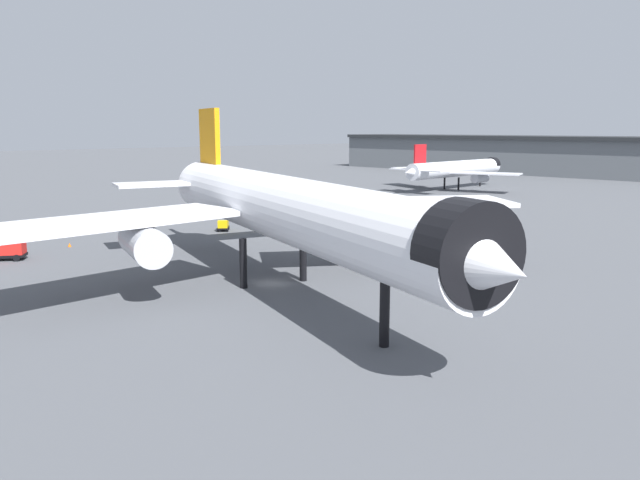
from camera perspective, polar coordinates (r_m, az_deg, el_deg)
The scene contains 6 objects.
ground at distance 71.60m, azimuth -4.37°, elevation -3.90°, with size 900.00×900.00×0.00m, color #4C4F54.
airliner_near_gate at distance 67.16m, azimuth -3.36°, elevation 2.77°, with size 69.50×62.27×19.84m.
airliner_far_taxiway at distance 182.95m, azimuth 12.08°, elevation 6.25°, with size 41.61×45.71×12.86m.
service_truck_front at distance 93.24m, azimuth -26.55°, elevation -0.67°, with size 4.83×5.89×3.00m.
baggage_tug_wing at distance 108.38m, azimuth -8.70°, elevation 1.33°, with size 3.52×3.27×1.85m.
traffic_cone_wingtip at distance 99.89m, azimuth -21.59°, elevation -0.40°, with size 0.48×0.48×0.60m, color #F2600C.
Camera 1 is at (56.35, -40.64, 17.33)m, focal length 35.60 mm.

